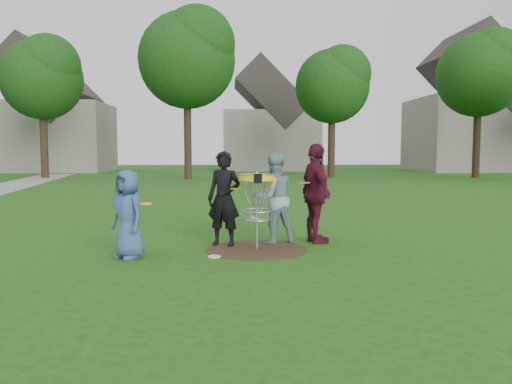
{
  "coord_description": "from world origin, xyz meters",
  "views": [
    {
      "loc": [
        -0.46,
        -8.68,
        1.76
      ],
      "look_at": [
        0.0,
        0.3,
        1.0
      ],
      "focal_mm": 35.0,
      "sensor_mm": 36.0,
      "label": 1
    }
  ],
  "objects_px": {
    "player_blue": "(128,214)",
    "disc_golf_basket": "(257,192)",
    "player_black": "(224,199)",
    "player_grey": "(274,198)",
    "player_maroon": "(316,193)"
  },
  "relations": [
    {
      "from": "player_blue",
      "to": "player_maroon",
      "type": "relative_size",
      "value": 0.76
    },
    {
      "from": "player_grey",
      "to": "disc_golf_basket",
      "type": "distance_m",
      "value": 0.75
    },
    {
      "from": "player_maroon",
      "to": "disc_golf_basket",
      "type": "distance_m",
      "value": 1.31
    },
    {
      "from": "player_maroon",
      "to": "disc_golf_basket",
      "type": "relative_size",
      "value": 1.36
    },
    {
      "from": "player_maroon",
      "to": "disc_golf_basket",
      "type": "height_order",
      "value": "player_maroon"
    },
    {
      "from": "player_blue",
      "to": "disc_golf_basket",
      "type": "bearing_deg",
      "value": 60.02
    },
    {
      "from": "disc_golf_basket",
      "to": "player_black",
      "type": "bearing_deg",
      "value": 144.66
    },
    {
      "from": "player_black",
      "to": "player_grey",
      "type": "height_order",
      "value": "player_black"
    },
    {
      "from": "player_black",
      "to": "player_maroon",
      "type": "bearing_deg",
      "value": 28.87
    },
    {
      "from": "player_blue",
      "to": "disc_golf_basket",
      "type": "relative_size",
      "value": 1.04
    },
    {
      "from": "player_blue",
      "to": "disc_golf_basket",
      "type": "height_order",
      "value": "player_blue"
    },
    {
      "from": "disc_golf_basket",
      "to": "player_grey",
      "type": "bearing_deg",
      "value": 61.43
    },
    {
      "from": "player_grey",
      "to": "player_maroon",
      "type": "xyz_separation_m",
      "value": [
        0.8,
        -0.02,
        0.09
      ]
    },
    {
      "from": "player_black",
      "to": "player_blue",
      "type": "bearing_deg",
      "value": -126.09
    },
    {
      "from": "player_blue",
      "to": "player_maroon",
      "type": "distance_m",
      "value": 3.49
    }
  ]
}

